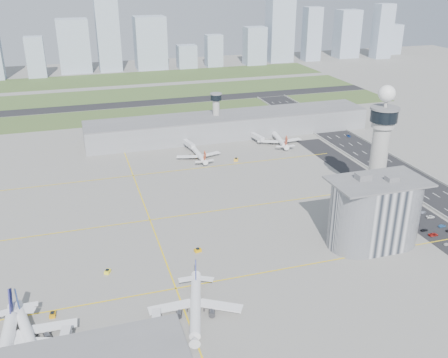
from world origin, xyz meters
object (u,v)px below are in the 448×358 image
object	(u,v)px
secondary_tower	(216,111)
airplane_near_c	(195,302)
control_tower	(380,145)
tug_4	(196,156)
car_lot_3	(424,230)
car_lot_11	(423,212)
tug_3	(198,250)
car_lot_2	(433,234)
tug_1	(53,314)
tug_5	(236,159)
jet_bridge_far_0	(185,143)
jet_bridge_far_1	(252,136)
airplane_near_b	(27,330)
airplane_near_a	(3,344)
car_lot_10	(431,217)
car_lot_4	(416,224)
admin_building	(375,213)
car_lot_5	(406,215)
airplane_far_a	(198,151)
car_hw_2	(349,136)
car_hw_1	(407,177)
jet_bridge_near_2	(157,342)
car_lot_9	(442,226)
airplane_far_b	(279,136)
tug_2	(108,271)
car_hw_4	(296,116)
car_lot_1	(447,244)

from	to	relation	value
secondary_tower	airplane_near_c	distance (m)	209.22
control_tower	tug_4	distance (m)	126.83
car_lot_3	car_lot_11	bearing A→B (deg)	-41.84
tug_3	car_lot_2	bearing A→B (deg)	-108.71
tug_1	tug_5	distance (m)	170.91
secondary_tower	car_lot_2	size ratio (longest dim) A/B	6.72
car_lot_2	car_lot_3	xyz separation A→B (m)	(-1.15, 5.09, -0.12)
jet_bridge_far_0	tug_4	bearing A→B (deg)	-5.42
tug_3	jet_bridge_far_1	bearing A→B (deg)	-37.84
tug_3	airplane_near_b	bearing A→B (deg)	111.63
airplane_near_a	tug_3	bearing A→B (deg)	124.24
secondary_tower	airplane_near_a	distance (m)	239.81
car_lot_2	car_lot_10	distance (m)	18.87
car_lot_4	admin_building	bearing A→B (deg)	102.99
car_lot_5	airplane_far_a	bearing A→B (deg)	35.57
admin_building	tug_1	distance (m)	138.87
airplane_near_b	car_lot_10	size ratio (longest dim) A/B	8.62
admin_building	car_hw_2	world-z (taller)	admin_building
car_lot_5	car_hw_1	xyz separation A→B (m)	(31.47, 42.22, -0.01)
car_lot_3	tug_3	bearing A→B (deg)	76.97
jet_bridge_near_2	car_lot_9	size ratio (longest dim) A/B	3.74
car_lot_5	car_lot_10	bearing A→B (deg)	-113.99
tug_4	car_lot_10	distance (m)	149.29
airplane_far_b	car_hw_2	bearing A→B (deg)	-83.89
secondary_tower	tug_2	bearing A→B (deg)	-120.36
control_tower	tug_5	size ratio (longest dim) A/B	18.35
tug_5	car_hw_2	world-z (taller)	tug_5
car_lot_4	car_lot_5	bearing A→B (deg)	-9.03
control_tower	car_lot_11	size ratio (longest dim) A/B	16.54
airplane_near_a	car_lot_10	world-z (taller)	airplane_near_a
car_lot_9	tug_4	bearing A→B (deg)	32.21
car_lot_2	airplane_near_c	bearing A→B (deg)	99.68
car_hw_4	tug_5	bearing A→B (deg)	-130.97
car_lot_9	car_hw_4	size ratio (longest dim) A/B	1.11
airplane_near_c	car_lot_3	xyz separation A→B (m)	(118.93, 27.88, -5.13)
tug_4	tug_1	bearing A→B (deg)	33.22
airplane_near_a	airplane_far_b	size ratio (longest dim) A/B	1.20
tug_2	jet_bridge_far_1	bearing A→B (deg)	-102.56
tug_3	car_lot_5	size ratio (longest dim) A/B	0.81
jet_bridge_near_2	car_lot_5	size ratio (longest dim) A/B	3.83
airplane_near_a	jet_bridge_near_2	xyz separation A→B (m)	(46.67, -9.65, -3.47)
airplane_far_a	car_hw_4	world-z (taller)	airplane_far_a
control_tower	airplane_near_a	bearing A→B (deg)	-160.93
car_lot_1	car_lot_10	bearing A→B (deg)	-17.52
airplane_near_b	car_lot_1	distance (m)	176.98
car_hw_4	jet_bridge_near_2	bearing A→B (deg)	-120.63
admin_building	car_lot_3	xyz separation A→B (m)	(30.27, 2.00, -14.76)
jet_bridge_far_0	car_lot_9	xyz separation A→B (m)	(91.05, -151.30, -2.23)
jet_bridge_far_1	tug_2	size ratio (longest dim) A/B	4.91
jet_bridge_far_1	car_lot_5	world-z (taller)	jet_bridge_far_1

